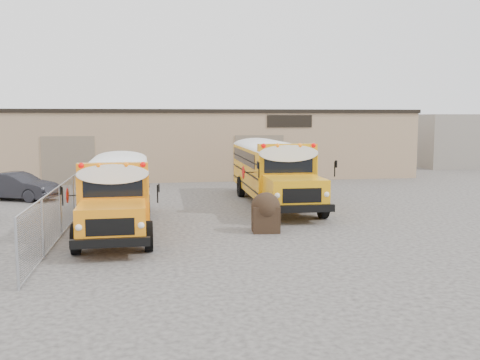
{
  "coord_description": "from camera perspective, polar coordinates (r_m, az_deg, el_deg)",
  "views": [
    {
      "loc": [
        -2.69,
        -19.12,
        4.14
      ],
      "look_at": [
        0.71,
        2.29,
        1.6
      ],
      "focal_mm": 40.0,
      "sensor_mm": 36.0,
      "label": 1
    }
  ],
  "objects": [
    {
      "name": "ground",
      "position": [
        19.75,
        -1.0,
        -5.42
      ],
      "size": [
        120.0,
        120.0,
        0.0
      ],
      "primitive_type": "plane",
      "color": "#353331",
      "rests_on": "ground"
    },
    {
      "name": "warehouse",
      "position": [
        39.25,
        -5.1,
        4.08
      ],
      "size": [
        30.2,
        10.2,
        4.67
      ],
      "color": "tan",
      "rests_on": "ground"
    },
    {
      "name": "chainlink_fence",
      "position": [
        22.6,
        -17.36,
        -1.86
      ],
      "size": [
        0.07,
        18.07,
        1.81
      ],
      "color": "#989BA0",
      "rests_on": "ground"
    },
    {
      "name": "distant_building_right",
      "position": [
        50.75,
        22.77,
        3.97
      ],
      "size": [
        10.0,
        8.0,
        4.4
      ],
      "primitive_type": "cube",
      "color": "gray",
      "rests_on": "ground"
    },
    {
      "name": "school_bus_left",
      "position": [
        26.16,
        -12.43,
        0.9
      ],
      "size": [
        2.86,
        9.36,
        2.72
      ],
      "color": "orange",
      "rests_on": "ground"
    },
    {
      "name": "school_bus_right",
      "position": [
        32.22,
        1.15,
        2.47
      ],
      "size": [
        3.19,
        10.49,
        3.06
      ],
      "color": "orange",
      "rests_on": "ground"
    },
    {
      "name": "tarp_bundle",
      "position": [
        19.44,
        2.76,
        -3.39
      ],
      "size": [
        1.06,
        1.06,
        1.45
      ],
      "color": "black",
      "rests_on": "ground"
    },
    {
      "name": "car_dark",
      "position": [
        29.22,
        -22.71,
        -0.61
      ],
      "size": [
        4.44,
        3.07,
        1.39
      ],
      "primitive_type": "imported",
      "rotation": [
        0.0,
        0.0,
        1.15
      ],
      "color": "black",
      "rests_on": "ground"
    }
  ]
}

